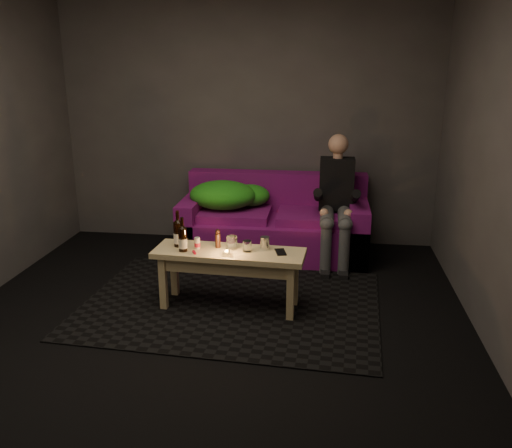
% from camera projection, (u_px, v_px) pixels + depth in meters
% --- Properties ---
extents(floor, '(4.50, 4.50, 0.00)m').
position_uv_depth(floor, '(205.00, 335.00, 3.99)').
color(floor, black).
rests_on(floor, ground).
extents(room, '(4.50, 4.50, 4.50)m').
position_uv_depth(room, '(212.00, 102.00, 3.95)').
color(room, silver).
rests_on(room, ground).
extents(rug, '(2.50, 1.89, 0.01)m').
position_uv_depth(rug, '(231.00, 304.00, 4.48)').
color(rug, black).
rests_on(rug, floor).
extents(sofa, '(1.87, 0.84, 0.80)m').
position_uv_depth(sofa, '(274.00, 226.00, 5.58)').
color(sofa, '#82117F').
rests_on(sofa, floor).
extents(green_blanket, '(0.82, 0.56, 0.28)m').
position_uv_depth(green_blanket, '(227.00, 195.00, 5.54)').
color(green_blanket, '#289A1C').
rests_on(green_blanket, sofa).
extents(person, '(0.34, 0.78, 1.25)m').
position_uv_depth(person, '(336.00, 198.00, 5.26)').
color(person, black).
rests_on(person, sofa).
extents(coffee_table, '(1.22, 0.45, 0.49)m').
position_uv_depth(coffee_table, '(229.00, 261.00, 4.31)').
color(coffee_table, '#DDBC81').
rests_on(coffee_table, rug).
extents(beer_bottle_a, '(0.08, 0.08, 0.30)m').
position_uv_depth(beer_bottle_a, '(178.00, 233.00, 4.36)').
color(beer_bottle_a, black).
rests_on(beer_bottle_a, coffee_table).
extents(beer_bottle_b, '(0.07, 0.07, 0.28)m').
position_uv_depth(beer_bottle_b, '(183.00, 239.00, 4.25)').
color(beer_bottle_b, black).
rests_on(beer_bottle_b, coffee_table).
extents(salt_shaker, '(0.06, 0.06, 0.09)m').
position_uv_depth(salt_shaker, '(197.00, 243.00, 4.32)').
color(salt_shaker, silver).
rests_on(salt_shaker, coffee_table).
extents(pepper_mill, '(0.05, 0.05, 0.12)m').
position_uv_depth(pepper_mill, '(218.00, 241.00, 4.34)').
color(pepper_mill, black).
rests_on(pepper_mill, coffee_table).
extents(tumbler_back, '(0.09, 0.09, 0.10)m').
position_uv_depth(tumbler_back, '(232.00, 242.00, 4.32)').
color(tumbler_back, white).
rests_on(tumbler_back, coffee_table).
extents(tealight, '(0.05, 0.05, 0.04)m').
position_uv_depth(tealight, '(227.00, 253.00, 4.19)').
color(tealight, white).
rests_on(tealight, coffee_table).
extents(tumbler_front, '(0.08, 0.08, 0.09)m').
position_uv_depth(tumbler_front, '(247.00, 246.00, 4.26)').
color(tumbler_front, white).
rests_on(tumbler_front, coffee_table).
extents(steel_cup, '(0.09, 0.09, 0.10)m').
position_uv_depth(steel_cup, '(265.00, 243.00, 4.31)').
color(steel_cup, silver).
rests_on(steel_cup, coffee_table).
extents(smartphone, '(0.11, 0.16, 0.01)m').
position_uv_depth(smartphone, '(281.00, 252.00, 4.24)').
color(smartphone, black).
rests_on(smartphone, coffee_table).
extents(red_lighter, '(0.05, 0.07, 0.01)m').
position_uv_depth(red_lighter, '(194.00, 252.00, 4.23)').
color(red_lighter, '#B50B24').
rests_on(red_lighter, coffee_table).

